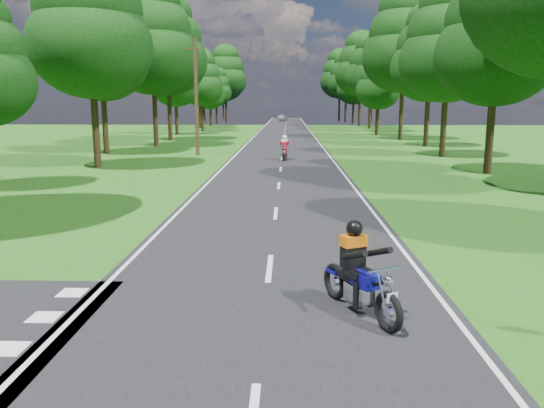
{
  "coord_description": "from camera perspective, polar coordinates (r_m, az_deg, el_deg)",
  "views": [
    {
      "loc": [
        0.4,
        -9.41,
        3.67
      ],
      "look_at": [
        -0.0,
        4.0,
        1.1
      ],
      "focal_mm": 35.0,
      "sensor_mm": 36.0,
      "label": 1
    }
  ],
  "objects": [
    {
      "name": "treeline",
      "position": [
        69.63,
        2.64,
        14.62
      ],
      "size": [
        40.0,
        115.35,
        14.78
      ],
      "color": "black",
      "rests_on": "ground"
    },
    {
      "name": "main_road",
      "position": [
        59.52,
        1.34,
        7.33
      ],
      "size": [
        7.0,
        140.0,
        0.02
      ],
      "primitive_type": "cube",
      "color": "black",
      "rests_on": "ground"
    },
    {
      "name": "rider_far_red",
      "position": [
        34.46,
        1.34,
        6.11
      ],
      "size": [
        0.75,
        1.96,
        1.6
      ],
      "primitive_type": null,
      "rotation": [
        0.0,
        0.0,
        -0.06
      ],
      "color": "maroon",
      "rests_on": "main_road"
    },
    {
      "name": "road_markings",
      "position": [
        57.65,
        1.19,
        7.23
      ],
      "size": [
        7.4,
        140.0,
        0.01
      ],
      "color": "silver",
      "rests_on": "main_road"
    },
    {
      "name": "ground",
      "position": [
        10.11,
        -0.67,
        -10.45
      ],
      "size": [
        160.0,
        160.0,
        0.0
      ],
      "primitive_type": "plane",
      "color": "#255513",
      "rests_on": "ground"
    },
    {
      "name": "telegraph_pole",
      "position": [
        37.95,
        -8.15,
        11.35
      ],
      "size": [
        1.2,
        0.26,
        8.0
      ],
      "color": "#382616",
      "rests_on": "ground"
    },
    {
      "name": "distant_car",
      "position": [
        107.98,
        1.04,
        9.28
      ],
      "size": [
        2.53,
        4.28,
        1.37
      ],
      "primitive_type": "imported",
      "rotation": [
        0.0,
        0.0,
        -0.24
      ],
      "color": "#B4B6BC",
      "rests_on": "main_road"
    },
    {
      "name": "rider_near_blue",
      "position": [
        9.36,
        9.49,
        -6.9
      ],
      "size": [
        1.47,
        2.06,
        1.65
      ],
      "primitive_type": null,
      "rotation": [
        0.0,
        0.0,
        0.46
      ],
      "color": "#0E0B80",
      "rests_on": "main_road"
    }
  ]
}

